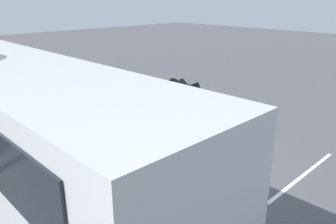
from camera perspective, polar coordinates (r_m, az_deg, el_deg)
name	(u,v)px	position (r m, az deg, el deg)	size (l,w,h in m)	color
ground_plane	(201,168)	(9.56, 5.71, -9.42)	(80.00, 80.00, 0.00)	#4C4C51
tour_bus	(27,138)	(7.88, -22.95, -4.09)	(10.12, 2.65, 3.25)	silver
spectator_far_left	(163,138)	(8.67, -0.92, -4.41)	(0.57, 0.33, 1.82)	black
spectator_left	(138,129)	(9.42, -5.18, -2.87)	(0.58, 0.36, 1.74)	black
spectator_centre	(121,122)	(10.06, -8.09, -1.68)	(0.57, 0.32, 1.71)	#473823
parked_motorcycle_silver	(145,178)	(8.09, -3.91, -11.10)	(2.05, 0.59, 0.99)	black
parked_motorcycle_dark	(80,137)	(10.56, -14.79, -4.22)	(2.04, 0.64, 0.99)	black
stunt_motorcycle	(190,95)	(12.75, 3.73, 2.88)	(2.03, 0.66, 1.68)	black
traffic_cone	(228,119)	(12.39, 10.27, -1.26)	(0.34, 0.34, 0.63)	orange
bay_line_b	(303,175)	(9.82, 22.05, -10.01)	(0.13, 3.71, 0.01)	white
bay_line_c	(223,145)	(10.99, 9.30, -5.61)	(0.14, 4.74, 0.01)	white
bay_line_d	(166,124)	(12.63, -0.43, -2.01)	(0.13, 3.86, 0.01)	white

